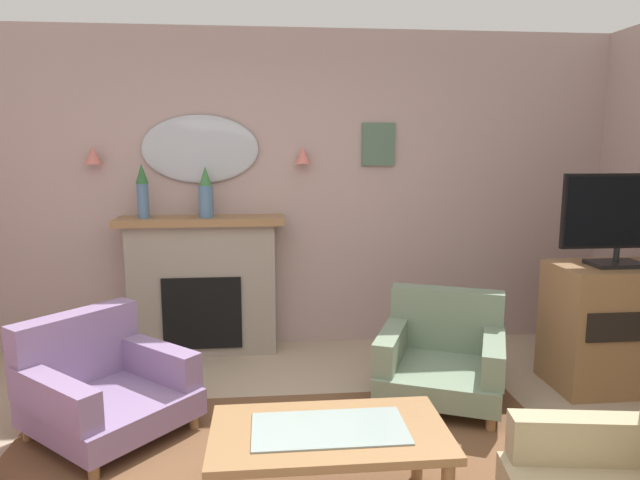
{
  "coord_description": "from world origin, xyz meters",
  "views": [
    {
      "loc": [
        -0.1,
        -2.32,
        1.73
      ],
      "look_at": [
        0.26,
        1.32,
        1.12
      ],
      "focal_mm": 31.69,
      "sensor_mm": 36.0,
      "label": 1
    }
  ],
  "objects_px": {
    "mantel_vase_left": "(206,194)",
    "tv_flatscreen": "(620,217)",
    "wall_sconce_right": "(303,155)",
    "coffee_table": "(329,440)",
    "framed_picture": "(378,144)",
    "armchair_beside_couch": "(442,354)",
    "tv_cabinet": "(609,326)",
    "fireplace": "(203,287)",
    "wall_sconce_left": "(93,155)",
    "mantel_vase_centre": "(142,190)",
    "armchair_near_fireplace": "(101,384)",
    "wall_mirror": "(200,149)"
  },
  "relations": [
    {
      "from": "wall_sconce_right",
      "to": "armchair_near_fireplace",
      "type": "height_order",
      "value": "wall_sconce_right"
    },
    {
      "from": "wall_sconce_right",
      "to": "armchair_near_fireplace",
      "type": "relative_size",
      "value": 0.12
    },
    {
      "from": "fireplace",
      "to": "tv_flatscreen",
      "type": "xyz_separation_m",
      "value": [
        2.98,
        -1.0,
        0.68
      ]
    },
    {
      "from": "wall_sconce_right",
      "to": "coffee_table",
      "type": "distance_m",
      "value": 2.67
    },
    {
      "from": "mantel_vase_centre",
      "to": "mantel_vase_left",
      "type": "xyz_separation_m",
      "value": [
        0.5,
        0.0,
        -0.04
      ]
    },
    {
      "from": "wall_mirror",
      "to": "tv_flatscreen",
      "type": "relative_size",
      "value": 1.14
    },
    {
      "from": "wall_mirror",
      "to": "tv_cabinet",
      "type": "distance_m",
      "value": 3.43
    },
    {
      "from": "mantel_vase_left",
      "to": "armchair_beside_couch",
      "type": "xyz_separation_m",
      "value": [
        1.69,
        -0.99,
        -1.05
      ]
    },
    {
      "from": "tv_flatscreen",
      "to": "wall_sconce_right",
      "type": "bearing_deg",
      "value": 152.86
    },
    {
      "from": "mantel_vase_centre",
      "to": "wall_sconce_right",
      "type": "bearing_deg",
      "value": 5.27
    },
    {
      "from": "wall_mirror",
      "to": "fireplace",
      "type": "bearing_deg",
      "value": -90.0
    },
    {
      "from": "armchair_near_fireplace",
      "to": "wall_mirror",
      "type": "bearing_deg",
      "value": 71.61
    },
    {
      "from": "fireplace",
      "to": "framed_picture",
      "type": "xyz_separation_m",
      "value": [
        1.5,
        0.15,
        1.18
      ]
    },
    {
      "from": "wall_sconce_left",
      "to": "coffee_table",
      "type": "xyz_separation_m",
      "value": [
        1.66,
        -2.35,
        -1.28
      ]
    },
    {
      "from": "armchair_beside_couch",
      "to": "tv_cabinet",
      "type": "bearing_deg",
      "value": 1.88
    },
    {
      "from": "fireplace",
      "to": "wall_sconce_left",
      "type": "distance_m",
      "value": 1.38
    },
    {
      "from": "mantel_vase_left",
      "to": "armchair_beside_couch",
      "type": "height_order",
      "value": "mantel_vase_left"
    },
    {
      "from": "armchair_near_fireplace",
      "to": "mantel_vase_centre",
      "type": "bearing_deg",
      "value": 88.48
    },
    {
      "from": "mantel_vase_left",
      "to": "mantel_vase_centre",
      "type": "bearing_deg",
      "value": 180.0
    },
    {
      "from": "framed_picture",
      "to": "armchair_beside_couch",
      "type": "relative_size",
      "value": 0.34
    },
    {
      "from": "wall_sconce_right",
      "to": "tv_cabinet",
      "type": "distance_m",
      "value": 2.68
    },
    {
      "from": "armchair_beside_couch",
      "to": "wall_mirror",
      "type": "bearing_deg",
      "value": 146.29
    },
    {
      "from": "wall_sconce_left",
      "to": "framed_picture",
      "type": "height_order",
      "value": "framed_picture"
    },
    {
      "from": "armchair_near_fireplace",
      "to": "tv_cabinet",
      "type": "distance_m",
      "value": 3.48
    },
    {
      "from": "wall_sconce_left",
      "to": "coffee_table",
      "type": "height_order",
      "value": "wall_sconce_left"
    },
    {
      "from": "mantel_vase_left",
      "to": "wall_sconce_right",
      "type": "xyz_separation_m",
      "value": [
        0.8,
        0.12,
        0.31
      ]
    },
    {
      "from": "mantel_vase_left",
      "to": "fireplace",
      "type": "bearing_deg",
      "value": 150.47
    },
    {
      "from": "armchair_beside_couch",
      "to": "tv_flatscreen",
      "type": "xyz_separation_m",
      "value": [
        1.24,
        0.02,
        0.94
      ]
    },
    {
      "from": "wall_mirror",
      "to": "armchair_near_fireplace",
      "type": "xyz_separation_m",
      "value": [
        -0.48,
        -1.46,
        -1.4
      ]
    },
    {
      "from": "framed_picture",
      "to": "armchair_near_fireplace",
      "type": "height_order",
      "value": "framed_picture"
    },
    {
      "from": "framed_picture",
      "to": "mantel_vase_left",
      "type": "bearing_deg",
      "value": -172.92
    },
    {
      "from": "coffee_table",
      "to": "armchair_beside_couch",
      "type": "relative_size",
      "value": 1.03
    },
    {
      "from": "tv_cabinet",
      "to": "wall_mirror",
      "type": "bearing_deg",
      "value": 159.38
    },
    {
      "from": "wall_sconce_right",
      "to": "framed_picture",
      "type": "xyz_separation_m",
      "value": [
        0.65,
        0.06,
        0.09
      ]
    },
    {
      "from": "coffee_table",
      "to": "armchair_beside_couch",
      "type": "bearing_deg",
      "value": 52.91
    },
    {
      "from": "wall_mirror",
      "to": "armchair_beside_couch",
      "type": "bearing_deg",
      "value": -33.71
    },
    {
      "from": "mantel_vase_centre",
      "to": "framed_picture",
      "type": "xyz_separation_m",
      "value": [
        1.95,
        0.18,
        0.36
      ]
    },
    {
      "from": "tv_cabinet",
      "to": "tv_flatscreen",
      "type": "height_order",
      "value": "tv_flatscreen"
    },
    {
      "from": "armchair_beside_couch",
      "to": "tv_flatscreen",
      "type": "distance_m",
      "value": 1.56
    },
    {
      "from": "wall_sconce_left",
      "to": "framed_picture",
      "type": "distance_m",
      "value": 2.35
    },
    {
      "from": "mantel_vase_centre",
      "to": "framed_picture",
      "type": "height_order",
      "value": "framed_picture"
    },
    {
      "from": "wall_sconce_right",
      "to": "armchair_beside_couch",
      "type": "height_order",
      "value": "wall_sconce_right"
    },
    {
      "from": "coffee_table",
      "to": "armchair_near_fireplace",
      "type": "distance_m",
      "value": 1.6
    },
    {
      "from": "tv_flatscreen",
      "to": "mantel_vase_centre",
      "type": "bearing_deg",
      "value": 164.17
    },
    {
      "from": "wall_mirror",
      "to": "coffee_table",
      "type": "height_order",
      "value": "wall_mirror"
    },
    {
      "from": "mantel_vase_left",
      "to": "tv_flatscreen",
      "type": "xyz_separation_m",
      "value": [
        2.93,
        -0.97,
        -0.1
      ]
    },
    {
      "from": "wall_sconce_left",
      "to": "mantel_vase_left",
      "type": "bearing_deg",
      "value": -7.59
    },
    {
      "from": "fireplace",
      "to": "framed_picture",
      "type": "height_order",
      "value": "framed_picture"
    },
    {
      "from": "mantel_vase_left",
      "to": "framed_picture",
      "type": "distance_m",
      "value": 1.51
    },
    {
      "from": "wall_sconce_right",
      "to": "tv_flatscreen",
      "type": "relative_size",
      "value": 0.17
    }
  ]
}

